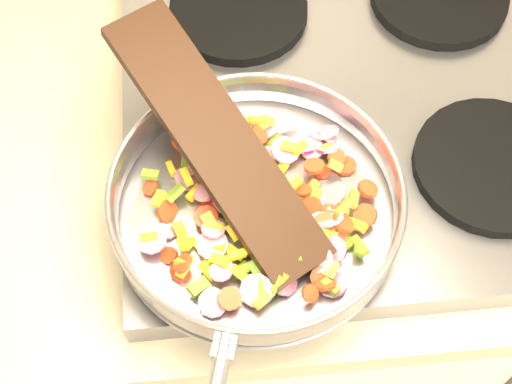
{
  "coord_description": "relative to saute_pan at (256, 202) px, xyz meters",
  "views": [
    {
      "loc": [
        -0.89,
        1.1,
        1.66
      ],
      "look_at": [
        -0.85,
        1.48,
        1.0
      ],
      "focal_mm": 50.0,
      "sensor_mm": 36.0,
      "label": 1
    }
  ],
  "objects": [
    {
      "name": "grate_bl",
      "position": [
        0.01,
        0.32,
        -0.04
      ],
      "size": [
        0.19,
        0.19,
        0.02
      ],
      "primitive_type": "cylinder",
      "color": "black",
      "rests_on": "cooktop"
    },
    {
      "name": "grate_fr",
      "position": [
        0.29,
        0.04,
        -0.04
      ],
      "size": [
        0.19,
        0.19,
        0.02
      ],
      "primitive_type": "cylinder",
      "color": "black",
      "rests_on": "cooktop"
    },
    {
      "name": "wooden_spatula",
      "position": [
        -0.04,
        0.05,
        0.05
      ],
      "size": [
        0.23,
        0.32,
        0.12
      ],
      "primitive_type": "cube",
      "rotation": [
        0.0,
        -0.31,
        2.1
      ],
      "color": "black",
      "rests_on": "saute_pan"
    },
    {
      "name": "saute_pan",
      "position": [
        0.0,
        0.0,
        0.0
      ],
      "size": [
        0.36,
        0.52,
        0.05
      ],
      "rotation": [
        0.0,
        0.0,
        -0.27
      ],
      "color": "#9E9EA5",
      "rests_on": "grate_fl"
    },
    {
      "name": "cooktop",
      "position": [
        0.15,
        0.18,
        -0.07
      ],
      "size": [
        0.6,
        0.6,
        0.04
      ],
      "primitive_type": "cube",
      "color": "#939399",
      "rests_on": "counter_top"
    },
    {
      "name": "grate_fl",
      "position": [
        0.01,
        0.04,
        -0.04
      ],
      "size": [
        0.19,
        0.19,
        0.02
      ],
      "primitive_type": "cylinder",
      "color": "black",
      "rests_on": "cooktop"
    },
    {
      "name": "vegetable_heap",
      "position": [
        0.01,
        -0.0,
        -0.01
      ],
      "size": [
        0.27,
        0.26,
        0.05
      ],
      "color": "yellow",
      "rests_on": "saute_pan"
    }
  ]
}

